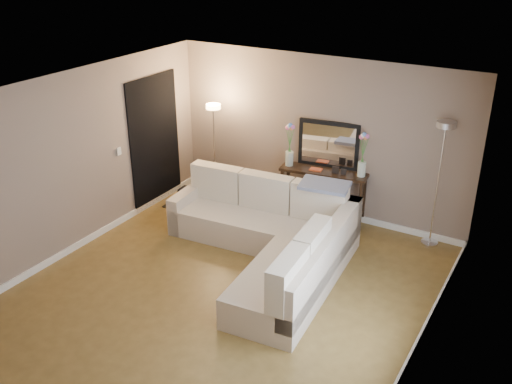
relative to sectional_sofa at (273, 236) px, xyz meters
The scene contains 22 objects.
floor 1.09m from the sectional_sofa, 98.64° to the right, with size 5.00×5.50×0.01m, color brown.
ceiling 2.47m from the sectional_sofa, 98.64° to the right, with size 5.00×5.50×0.01m, color white.
wall_back 1.98m from the sectional_sofa, 95.07° to the left, with size 5.00×0.02×2.60m, color gray.
wall_front 3.90m from the sectional_sofa, 92.34° to the right, with size 5.00×0.02×2.60m, color gray.
wall_left 3.00m from the sectional_sofa, 159.09° to the right, with size 0.02×5.50×2.60m, color gray.
wall_right 2.73m from the sectional_sofa, 23.37° to the right, with size 0.02×5.50×2.60m, color gray.
baseboard_back 1.75m from the sectional_sofa, 95.15° to the left, with size 5.00×0.03×0.10m, color white.
baseboard_left 2.85m from the sectional_sofa, 158.91° to the right, with size 0.03×5.50×0.10m, color white.
baseboard_right 2.56m from the sectional_sofa, 23.60° to the right, with size 0.03×5.50×0.10m, color white.
doorway 2.82m from the sectional_sofa, 165.49° to the left, with size 0.02×1.20×2.20m, color black.
switch_plate 2.77m from the sectional_sofa, behind, with size 0.02×0.08×0.12m, color white.
sectional_sofa is the anchor object (origin of this frame).
throw_blanket 1.04m from the sectional_sofa, 58.06° to the left, with size 0.70×0.40×0.05m, color gray.
console_table 1.48m from the sectional_sofa, 89.96° to the left, with size 1.42×0.56×0.85m.
leaning_mirror 1.88m from the sectional_sofa, 87.71° to the left, with size 0.98×0.18×0.77m.
table_decor 1.54m from the sectional_sofa, 86.34° to the left, with size 0.59×0.15×0.14m.
flower_vase_left 1.69m from the sectional_sofa, 109.10° to the left, with size 0.17×0.14×0.73m.
flower_vase_right 1.88m from the sectional_sofa, 66.89° to the left, with size 0.17×0.14×0.73m.
floor_lamp_lit 2.41m from the sectional_sofa, 145.16° to the left, with size 0.26×0.26×1.70m.
floor_lamp_unlit 2.60m from the sectional_sofa, 40.51° to the left, with size 0.32×0.32×1.92m.
charcoal_rug 2.18m from the sectional_sofa, 153.42° to the left, with size 1.11×0.83×0.01m, color black.
black_bag 2.28m from the sectional_sofa, 158.13° to the left, with size 0.31×0.22×0.20m, color black.
Camera 1 is at (3.51, -5.20, 4.28)m, focal length 40.00 mm.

